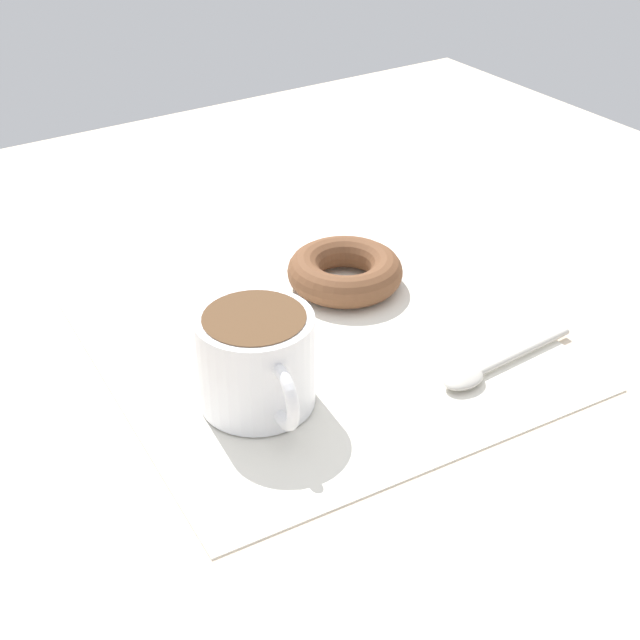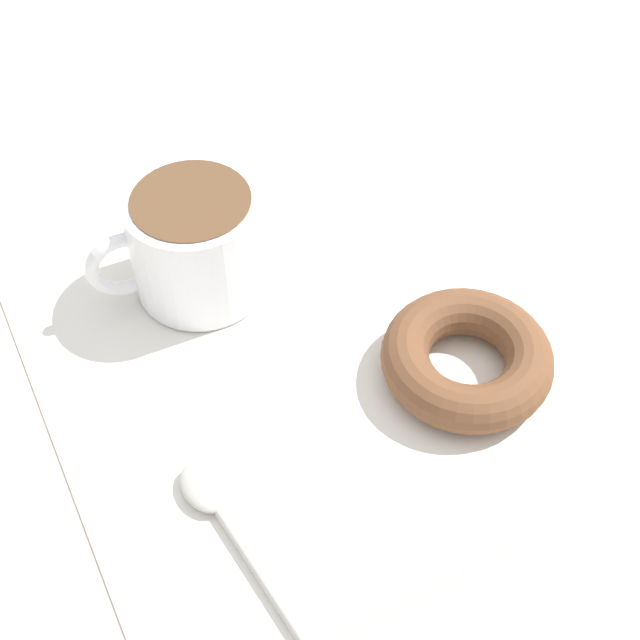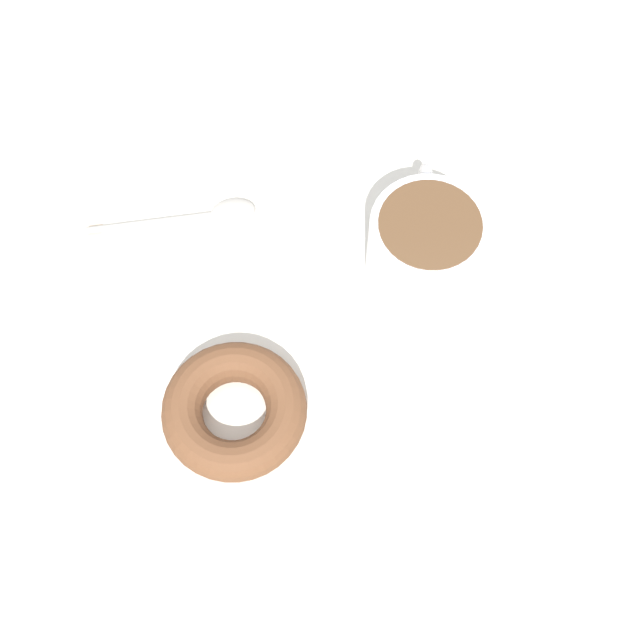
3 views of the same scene
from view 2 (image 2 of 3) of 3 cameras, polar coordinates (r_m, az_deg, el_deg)
The scene contains 5 objects.
ground_plane at distance 56.71cm, azimuth -0.91°, elevation -4.24°, with size 120.00×120.00×2.00cm, color beige.
napkin at distance 57.42cm, azimuth 0.00°, elevation -1.38°, with size 35.02×35.02×0.30cm, color white.
coffee_cup at distance 58.30cm, azimuth -8.07°, elevation 4.96°, with size 8.78×11.72×7.54cm.
donut at distance 55.22cm, azimuth 9.38°, elevation -2.44°, with size 10.60×10.60×3.00cm, color brown.
spoon at distance 50.31cm, azimuth -6.34°, elevation -12.24°, with size 13.83×2.58×0.90cm.
Camera 2 is at (29.07, -16.14, 44.94)cm, focal length 50.00 mm.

